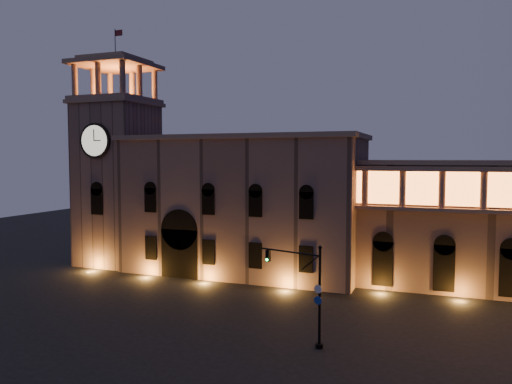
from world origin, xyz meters
TOP-DOWN VIEW (x-y plane):
  - ground at (0.00, 0.00)m, footprint 160.00×160.00m
  - government_building at (-2.08, 21.93)m, footprint 30.80×12.80m
  - clock_tower at (-20.50, 20.98)m, footprint 9.80×9.80m
  - traffic_light at (12.43, 0.16)m, footprint 5.67×1.92m

SIDE VIEW (x-z plane):
  - ground at x=0.00m, z-range 0.00..0.00m
  - traffic_light at x=12.43m, z-range 0.20..8.26m
  - government_building at x=-2.08m, z-range -0.03..17.57m
  - clock_tower at x=-20.50m, z-range -3.70..28.70m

